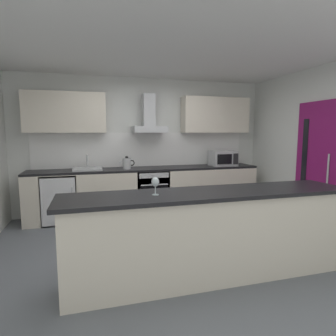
{
  "coord_description": "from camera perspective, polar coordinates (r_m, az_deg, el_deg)",
  "views": [
    {
      "loc": [
        -1.05,
        -3.51,
        1.57
      ],
      "look_at": [
        0.05,
        0.41,
        1.05
      ],
      "focal_mm": 30.17,
      "sensor_mm": 36.0,
      "label": 1
    }
  ],
  "objects": [
    {
      "name": "counter_back",
      "position": [
        5.4,
        -4.08,
        -4.73
      ],
      "size": [
        4.29,
        0.6,
        0.9
      ],
      "color": "beige",
      "rests_on": "ground"
    },
    {
      "name": "counter_island",
      "position": [
        3.12,
        8.39,
        -13.19
      ],
      "size": [
        3.1,
        0.64,
        0.95
      ],
      "color": "beige",
      "rests_on": "ground"
    },
    {
      "name": "kettle",
      "position": [
        5.19,
        -8.32,
        0.94
      ],
      "size": [
        0.29,
        0.15,
        0.24
      ],
      "color": "#B7BABC",
      "rests_on": "counter_back"
    },
    {
      "name": "sink",
      "position": [
        5.2,
        -15.94,
        -0.1
      ],
      "size": [
        0.5,
        0.4,
        0.26
      ],
      "color": "silver",
      "rests_on": "counter_back"
    },
    {
      "name": "upper_cabinets",
      "position": [
        5.44,
        -4.55,
        10.83
      ],
      "size": [
        4.24,
        0.32,
        0.7
      ],
      "color": "beige"
    },
    {
      "name": "refrigerator",
      "position": [
        5.3,
        -20.96,
        -5.7
      ],
      "size": [
        0.58,
        0.6,
        0.85
      ],
      "color": "white",
      "rests_on": "ground"
    },
    {
      "name": "wall_back",
      "position": [
        5.66,
        -4.94,
        4.51
      ],
      "size": [
        5.88,
        0.12,
        2.6
      ],
      "primitive_type": "cube",
      "color": "silver",
      "rests_on": "ground"
    },
    {
      "name": "backsplash_tile",
      "position": [
        5.59,
        -4.79,
        3.76
      ],
      "size": [
        4.15,
        0.02,
        0.66
      ],
      "primitive_type": "cube",
      "color": "white"
    },
    {
      "name": "oven",
      "position": [
        5.38,
        -3.47,
        -4.65
      ],
      "size": [
        0.6,
        0.62,
        0.8
      ],
      "color": "slate",
      "rests_on": "ground"
    },
    {
      "name": "ground",
      "position": [
        3.99,
        0.98,
        -16.06
      ],
      "size": [
        5.88,
        4.97,
        0.02
      ],
      "primitive_type": "cube",
      "color": "slate"
    },
    {
      "name": "range_hood",
      "position": [
        5.4,
        -3.87,
        9.56
      ],
      "size": [
        0.62,
        0.45,
        0.72
      ],
      "color": "#B7BABC"
    },
    {
      "name": "side_door",
      "position": [
        5.07,
        27.72,
        0.29
      ],
      "size": [
        0.08,
        0.85,
        2.05
      ],
      "color": "#7A1456",
      "rests_on": "ground"
    },
    {
      "name": "wine_glass",
      "position": [
        2.78,
        -2.58,
        -2.97
      ],
      "size": [
        0.08,
        0.08,
        0.18
      ],
      "color": "silver",
      "rests_on": "counter_island"
    },
    {
      "name": "ceiling",
      "position": [
        3.81,
        1.08,
        23.13
      ],
      "size": [
        5.88,
        4.97,
        0.02
      ],
      "primitive_type": "cube",
      "color": "white"
    },
    {
      "name": "microwave",
      "position": [
        5.76,
        11.07,
        1.95
      ],
      "size": [
        0.5,
        0.38,
        0.3
      ],
      "color": "#B7BABC",
      "rests_on": "counter_back"
    },
    {
      "name": "wall_right",
      "position": [
        5.0,
        29.71,
        3.22
      ],
      "size": [
        0.12,
        4.97,
        2.6
      ],
      "primitive_type": "cube",
      "color": "silver",
      "rests_on": "ground"
    }
  ]
}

